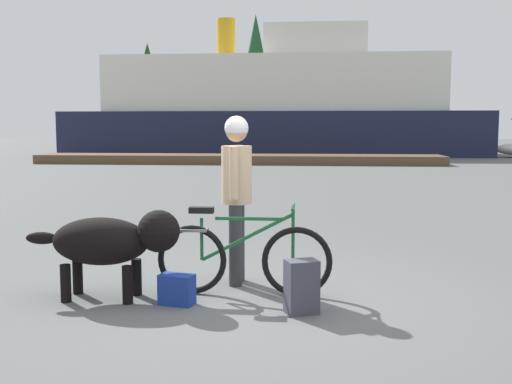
% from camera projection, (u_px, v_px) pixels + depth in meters
% --- Properties ---
extents(ground_plane, '(160.00, 160.00, 0.00)m').
position_uv_depth(ground_plane, '(255.00, 301.00, 5.85)').
color(ground_plane, '#595B5B').
extents(bicycle, '(1.74, 0.44, 0.90)m').
position_uv_depth(bicycle, '(243.00, 258.00, 6.01)').
color(bicycle, black).
rests_on(bicycle, ground_plane).
extents(person_cyclist, '(0.32, 0.53, 1.78)m').
position_uv_depth(person_cyclist, '(237.00, 183.00, 6.40)').
color(person_cyclist, '#333338').
rests_on(person_cyclist, ground_plane).
extents(dog, '(1.53, 0.54, 0.88)m').
position_uv_depth(dog, '(112.00, 241.00, 5.86)').
color(dog, black).
rests_on(dog, ground_plane).
extents(backpack, '(0.33, 0.29, 0.48)m').
position_uv_depth(backpack, '(302.00, 287.00, 5.44)').
color(backpack, '#3F3F4C').
rests_on(backpack, ground_plane).
extents(handbag_pannier, '(0.35, 0.25, 0.29)m').
position_uv_depth(handbag_pannier, '(177.00, 289.00, 5.72)').
color(handbag_pannier, navy).
rests_on(handbag_pannier, ground_plane).
extents(dock_pier, '(18.29, 2.45, 0.40)m').
position_uv_depth(dock_pier, '(238.00, 159.00, 27.71)').
color(dock_pier, brown).
rests_on(dock_pier, ground_plane).
extents(ferry_boat, '(24.32, 7.46, 8.13)m').
position_uv_depth(ferry_boat, '(276.00, 108.00, 36.91)').
color(ferry_boat, '#191E38').
rests_on(ferry_boat, ground_plane).
extents(pine_tree_far_left, '(3.95, 3.95, 9.52)m').
position_uv_depth(pine_tree_far_left, '(148.00, 80.00, 57.61)').
color(pine_tree_far_left, '#4C331E').
rests_on(pine_tree_far_left, ground_plane).
extents(pine_tree_center, '(3.50, 3.50, 11.56)m').
position_uv_depth(pine_tree_center, '(256.00, 63.00, 54.05)').
color(pine_tree_center, '#4C331E').
rests_on(pine_tree_center, ground_plane).
extents(pine_tree_far_right, '(2.99, 2.99, 8.14)m').
position_uv_depth(pine_tree_far_right, '(385.00, 87.00, 53.21)').
color(pine_tree_far_right, '#4C331E').
rests_on(pine_tree_far_right, ground_plane).
extents(pine_tree_mid_back, '(4.35, 4.35, 11.32)m').
position_uv_depth(pine_tree_mid_back, '(226.00, 77.00, 63.82)').
color(pine_tree_mid_back, '#4C331E').
rests_on(pine_tree_mid_back, ground_plane).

